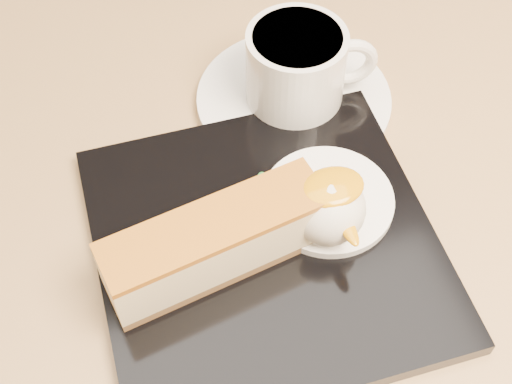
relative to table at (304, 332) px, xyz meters
name	(u,v)px	position (x,y,z in m)	size (l,w,h in m)	color
table	(304,332)	(0.00, 0.00, 0.00)	(0.80, 0.80, 0.72)	black
dessert_plate	(266,245)	(-0.04, 0.00, 0.16)	(0.22, 0.22, 0.01)	black
cheesecake	(216,242)	(-0.07, -0.01, 0.19)	(0.15, 0.06, 0.05)	brown
cream_smear	(328,200)	(0.01, 0.01, 0.17)	(0.09, 0.09, 0.01)	white
ice_cream_scoop	(328,209)	(0.00, -0.01, 0.19)	(0.05, 0.05, 0.05)	white
mango_sauce	(332,187)	(0.01, 0.00, 0.21)	(0.04, 0.03, 0.01)	orange
mint_sprig	(275,181)	(-0.02, 0.04, 0.17)	(0.03, 0.02, 0.00)	#2C8835
saucer	(294,100)	(0.03, 0.12, 0.16)	(0.15, 0.15, 0.01)	white
coffee_cup	(298,66)	(0.03, 0.12, 0.20)	(0.10, 0.07, 0.06)	white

